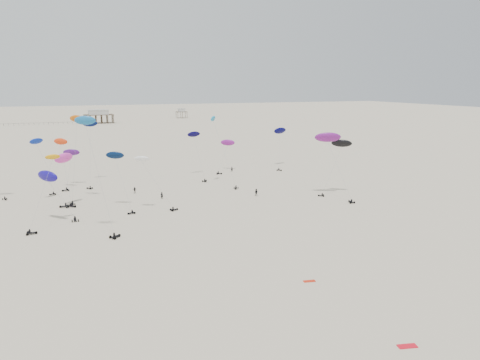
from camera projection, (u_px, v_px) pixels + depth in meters
name	position (u px, v px, depth m)	size (l,w,h in m)	color
ground_plane	(150.00, 148.00, 210.60)	(900.00, 900.00, 0.00)	beige
pavilion_main	(99.00, 117.00, 343.18)	(21.00, 13.00, 9.80)	brown
pavilion_small	(182.00, 114.00, 395.48)	(9.00, 7.00, 8.00)	brown
pier_fence	(21.00, 124.00, 325.49)	(80.20, 0.20, 1.50)	black
rig_1	(75.00, 143.00, 113.71)	(5.28, 8.27, 21.21)	black
rig_2	(118.00, 166.00, 108.16)	(5.44, 10.87, 14.16)	black
rig_3	(221.00, 142.00, 132.64)	(5.45, 13.89, 20.73)	black
rig_5	(96.00, 162.00, 87.72)	(7.19, 7.99, 22.87)	black
rig_6	(280.00, 135.00, 164.21)	(8.85, 13.08, 15.62)	black
rig_7	(41.00, 196.00, 93.14)	(7.51, 9.26, 15.45)	black
rig_8	(52.00, 183.00, 97.65)	(8.08, 5.89, 11.12)	black
rig_9	(48.00, 167.00, 112.11)	(8.48, 12.08, 17.23)	black
rig_10	(340.00, 148.00, 122.48)	(10.69, 5.58, 14.99)	black
rig_11	(152.00, 175.00, 106.83)	(9.15, 6.53, 13.20)	black
rig_12	(59.00, 150.00, 127.13)	(6.02, 10.33, 14.79)	black
rig_13	(70.00, 159.00, 132.29)	(5.90, 11.09, 11.84)	black
rig_14	(226.00, 147.00, 155.50)	(8.96, 9.47, 11.66)	black
rig_15	(330.00, 142.00, 119.93)	(7.48, 14.10, 17.86)	black
rig_16	(196.00, 143.00, 145.90)	(4.70, 15.10, 17.04)	black
rig_17	(90.00, 134.00, 136.51)	(5.19, 14.52, 20.23)	black
rig_18	(65.00, 165.00, 110.18)	(5.31, 6.60, 12.78)	black
spectator_0	(162.00, 199.00, 118.30)	(0.76, 0.52, 2.09)	black
spectator_1	(256.00, 196.00, 121.45)	(1.08, 0.63, 2.20)	black
spectator_2	(135.00, 193.00, 124.48)	(1.19, 0.64, 2.02)	black
spectator_3	(232.00, 172.00, 154.81)	(0.72, 0.50, 1.99)	black
grounded_kite_a	(407.00, 346.00, 51.92)	(2.20, 0.90, 0.08)	red
grounded_kite_b	(309.00, 281.00, 69.02)	(1.80, 0.70, 0.07)	red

